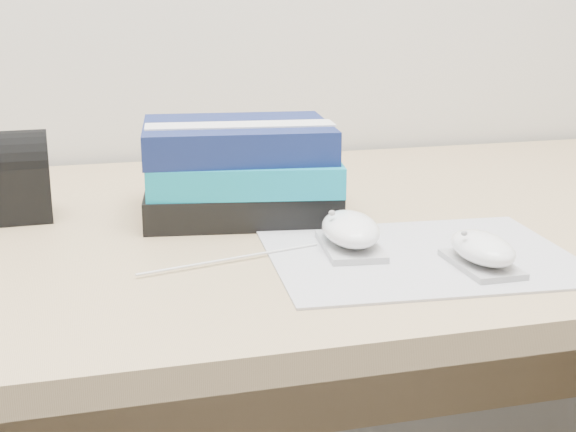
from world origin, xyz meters
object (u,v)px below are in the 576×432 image
object	(u,v)px
desk	(315,355)
mouse_front	(482,251)
book_stack	(240,169)
mouse_rear	(350,232)

from	to	relation	value
desk	mouse_front	size ratio (longest dim) A/B	16.17
mouse_front	desk	bearing A→B (deg)	104.38
book_stack	desk	bearing A→B (deg)	17.36
desk	book_stack	distance (m)	0.32
desk	mouse_rear	distance (m)	0.35
mouse_rear	book_stack	bearing A→B (deg)	113.63
desk	book_stack	xyz separation A→B (m)	(-0.11, -0.04, 0.29)
desk	mouse_front	distance (m)	0.42
mouse_rear	mouse_front	distance (m)	0.15
mouse_rear	mouse_front	xyz separation A→B (m)	(0.11, -0.09, -0.00)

